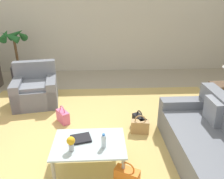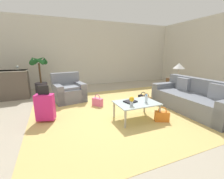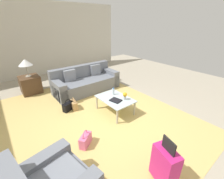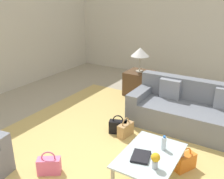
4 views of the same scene
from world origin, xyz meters
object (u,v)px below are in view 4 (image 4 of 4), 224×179
at_px(couch, 193,113).
at_px(side_table, 139,83).
at_px(coffee_table_book, 141,156).
at_px(handbag_tan, 126,129).
at_px(handbag_orange, 185,162).
at_px(flower_vase, 155,159).
at_px(coffee_table, 150,158).
at_px(water_bottle, 164,143).
at_px(handbag_pink, 49,165).
at_px(handbag_black, 118,127).
at_px(table_lamp, 140,52).

height_order(couch, side_table, couch).
xyz_separation_m(coffee_table_book, handbag_tan, (0.98, 0.74, -0.31)).
height_order(handbag_tan, handbag_orange, same).
xyz_separation_m(coffee_table_book, flower_vase, (-0.10, -0.23, 0.11)).
bearing_deg(coffee_table, handbag_tan, 43.87).
relative_size(couch, flower_vase, 11.14).
relative_size(water_bottle, side_table, 0.33).
distance_m(coffee_table_book, handbag_tan, 1.27).
relative_size(coffee_table, water_bottle, 4.87).
xyz_separation_m(handbag_tan, handbag_pink, (-1.43, 0.43, 0.00)).
height_order(coffee_table_book, handbag_tan, coffee_table_book).
xyz_separation_m(water_bottle, handbag_black, (0.67, 1.08, -0.39)).
bearing_deg(side_table, water_bottle, -148.39).
bearing_deg(handbag_black, handbag_orange, -106.02).
xyz_separation_m(flower_vase, handbag_tan, (1.08, 0.97, -0.42)).
height_order(coffee_table_book, flower_vase, flower_vase).
xyz_separation_m(couch, side_table, (1.00, 1.60, -0.00)).
bearing_deg(coffee_table_book, water_bottle, -43.51).
distance_m(coffee_table_book, flower_vase, 0.27).
bearing_deg(handbag_tan, handbag_orange, -107.41).
height_order(couch, handbag_pink, couch).
height_order(table_lamp, handbag_tan, table_lamp).
relative_size(coffee_table_book, handbag_tan, 0.77).
relative_size(coffee_table, handbag_tan, 2.77).
relative_size(water_bottle, handbag_pink, 0.57).
distance_m(table_lamp, handbag_tan, 2.26).
bearing_deg(handbag_black, table_lamp, 14.97).
bearing_deg(water_bottle, handbag_tan, 54.58).
height_order(coffee_table, water_bottle, water_bottle).
bearing_deg(coffee_table_book, side_table, 11.78).
bearing_deg(coffee_table_book, coffee_table, -47.84).
distance_m(handbag_orange, handbag_pink, 1.92).
bearing_deg(handbag_orange, coffee_table_book, 145.64).
relative_size(coffee_table_book, handbag_orange, 0.77).
bearing_deg(side_table, table_lamp, 0.00).
distance_m(couch, handbag_tan, 1.33).
distance_m(water_bottle, table_lamp, 3.10).
bearing_deg(flower_vase, side_table, 28.65).
relative_size(coffee_table, handbag_orange, 2.77).
xyz_separation_m(coffee_table, flower_vase, (-0.22, -0.15, 0.18)).
bearing_deg(flower_vase, water_bottle, 6.79).
bearing_deg(side_table, coffee_table, -151.82).
bearing_deg(handbag_tan, water_bottle, -125.42).
xyz_separation_m(couch, handbag_orange, (-1.30, -0.24, -0.17)).
xyz_separation_m(table_lamp, handbag_tan, (-1.94, -0.68, -0.94)).
bearing_deg(couch, side_table, 57.90).
xyz_separation_m(flower_vase, handbag_black, (1.09, 1.13, -0.42)).
bearing_deg(handbag_orange, handbag_tan, 72.59).
height_order(coffee_table_book, handbag_black, coffee_table_book).
height_order(coffee_table_book, handbag_orange, coffee_table_book).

